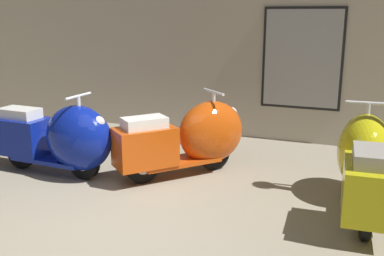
% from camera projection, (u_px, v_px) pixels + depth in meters
% --- Properties ---
extents(ground_plane, '(60.00, 60.00, 0.00)m').
position_uv_depth(ground_plane, '(104.00, 238.00, 4.18)').
color(ground_plane, gray).
extents(showroom_back_wall, '(18.00, 0.24, 3.93)m').
position_uv_depth(showroom_back_wall, '(233.00, 19.00, 7.32)').
color(showroom_back_wall, '#BCB29E').
rests_on(showroom_back_wall, ground).
extents(scooter_0, '(1.79, 0.60, 1.08)m').
position_uv_depth(scooter_0, '(61.00, 138.00, 5.69)').
color(scooter_0, black).
rests_on(scooter_0, ground).
extents(scooter_1, '(1.53, 1.67, 1.08)m').
position_uv_depth(scooter_1, '(192.00, 137.00, 5.75)').
color(scooter_1, black).
rests_on(scooter_1, ground).
extents(scooter_2, '(0.64, 1.84, 1.11)m').
position_uv_depth(scooter_2, '(365.00, 163.00, 4.72)').
color(scooter_2, black).
rests_on(scooter_2, ground).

